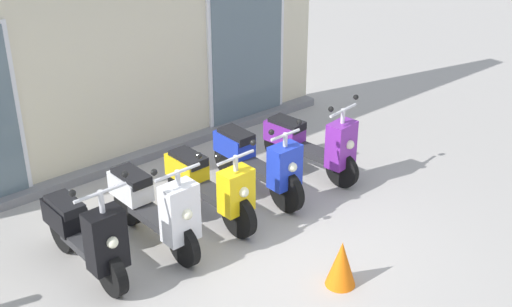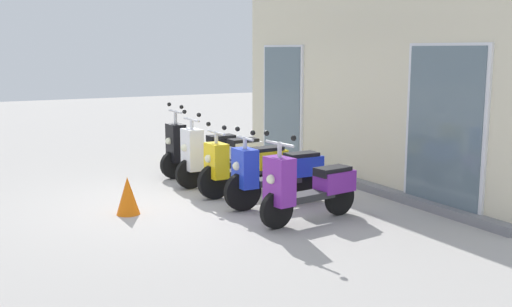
# 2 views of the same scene
# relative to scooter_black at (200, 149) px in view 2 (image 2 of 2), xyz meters

# --- Properties ---
(ground_plane) EXTENTS (40.00, 40.00, 0.00)m
(ground_plane) POSITION_rel_scooter_black_xyz_m (1.65, -0.88, -0.48)
(ground_plane) COLOR #A8A39E
(storefront_facade) EXTENTS (6.88, 0.50, 3.36)m
(storefront_facade) POSITION_rel_scooter_black_xyz_m (1.65, 2.14, 1.14)
(storefront_facade) COLOR beige
(storefront_facade) RESTS_ON ground_plane
(scooter_black) EXTENTS (0.63, 1.53, 1.30)m
(scooter_black) POSITION_rel_scooter_black_xyz_m (0.00, 0.00, 0.00)
(scooter_black) COLOR black
(scooter_black) RESTS_ON ground_plane
(scooter_white) EXTENTS (0.63, 1.60, 1.25)m
(scooter_white) POSITION_rel_scooter_black_xyz_m (0.84, -0.02, 0.03)
(scooter_white) COLOR black
(scooter_white) RESTS_ON ground_plane
(scooter_yellow) EXTENTS (0.59, 1.59, 1.14)m
(scooter_yellow) POSITION_rel_scooter_black_xyz_m (1.64, 0.05, -0.02)
(scooter_yellow) COLOR black
(scooter_yellow) RESTS_ON ground_plane
(scooter_blue) EXTENTS (0.51, 1.65, 1.15)m
(scooter_blue) POSITION_rel_scooter_black_xyz_m (2.45, 0.13, -0.00)
(scooter_blue) COLOR black
(scooter_blue) RESTS_ON ground_plane
(scooter_purple) EXTENTS (0.61, 1.56, 1.21)m
(scooter_purple) POSITION_rel_scooter_black_xyz_m (3.35, 0.08, -0.00)
(scooter_purple) COLOR black
(scooter_purple) RESTS_ON ground_plane
(traffic_cone) EXTENTS (0.32, 0.32, 0.52)m
(traffic_cone) POSITION_rel_scooter_black_xyz_m (1.90, -1.87, -0.22)
(traffic_cone) COLOR orange
(traffic_cone) RESTS_ON ground_plane
(curb_bollard) EXTENTS (0.12, 0.12, 0.70)m
(curb_bollard) POSITION_rel_scooter_black_xyz_m (-1.55, 0.17, -0.13)
(curb_bollard) COLOR yellow
(curb_bollard) RESTS_ON ground_plane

